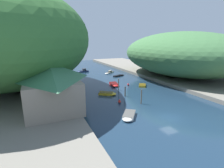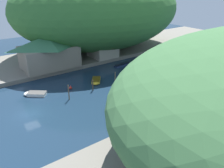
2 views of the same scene
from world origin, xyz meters
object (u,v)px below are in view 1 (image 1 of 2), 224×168
object	(u,v)px
boat_open_rowboat	(114,85)
boat_small_dinghy	(108,94)
boat_far_upstream	(109,72)
waterfront_building	(51,85)
boat_near_quay	(75,85)
boat_cabin_cruiser	(83,71)
boat_moored_right	(129,116)
person_on_quay	(66,95)
boat_navy_launch	(119,76)
boat_yellow_tender	(142,85)
channel_buoy_far	(128,85)
channel_buoy_near	(119,101)
boathouse_shed	(47,77)

from	to	relation	value
boat_open_rowboat	boat_small_dinghy	world-z (taller)	boat_open_rowboat
boat_open_rowboat	boat_far_upstream	world-z (taller)	boat_far_upstream
waterfront_building	boat_near_quay	world-z (taller)	waterfront_building
boat_open_rowboat	boat_cabin_cruiser	xyz separation A→B (m)	(-2.71, 26.52, 0.13)
boat_moored_right	person_on_quay	distance (m)	14.94
boat_near_quay	boat_navy_launch	size ratio (longest dim) A/B	1.21
boat_navy_launch	person_on_quay	world-z (taller)	person_on_quay
boat_far_upstream	boat_small_dinghy	xyz separation A→B (m)	(-11.90, -27.38, -0.00)
boat_far_upstream	boat_small_dinghy	distance (m)	29.85
boat_yellow_tender	boat_far_upstream	world-z (taller)	boat_far_upstream
boat_open_rowboat	channel_buoy_far	xyz separation A→B (m)	(3.86, -1.65, 0.00)
boat_moored_right	boat_small_dinghy	world-z (taller)	boat_moored_right
person_on_quay	boat_near_quay	bearing A→B (deg)	-0.14
boat_cabin_cruiser	boat_yellow_tender	bearing A→B (deg)	-162.57
boat_near_quay	channel_buoy_near	bearing A→B (deg)	-78.13
channel_buoy_far	person_on_quay	xyz separation A→B (m)	(-19.65, -7.85, 1.62)
boat_yellow_tender	boat_cabin_cruiser	bearing A→B (deg)	144.07
boathouse_shed	channel_buoy_near	size ratio (longest dim) A/B	8.48
boat_navy_launch	boat_open_rowboat	bearing A→B (deg)	-51.71
boat_moored_right	waterfront_building	bearing A→B (deg)	3.14
boat_cabin_cruiser	channel_buoy_far	world-z (taller)	boat_cabin_cruiser
boat_navy_launch	channel_buoy_near	bearing A→B (deg)	-45.75
boat_navy_launch	boat_far_upstream	size ratio (longest dim) A/B	0.94
boat_open_rowboat	boat_far_upstream	distance (m)	20.87
channel_buoy_near	boat_yellow_tender	bearing A→B (deg)	39.33
boat_navy_launch	boat_far_upstream	xyz separation A→B (m)	(-1.09, 7.37, 0.08)
boat_cabin_cruiser	boat_navy_launch	bearing A→B (deg)	-144.96
boat_moored_right	boat_near_quay	distance (m)	27.05
waterfront_building	channel_buoy_near	xyz separation A→B (m)	(13.70, -0.87, -4.98)
boathouse_shed	boat_near_quay	size ratio (longest dim) A/B	1.23
waterfront_building	person_on_quay	world-z (taller)	waterfront_building
boat_open_rowboat	boat_far_upstream	xyz separation A→B (m)	(6.68, 19.77, -0.03)
boat_moored_right	boat_yellow_tender	xyz separation A→B (m)	(14.70, 17.94, -0.07)
boat_moored_right	boat_yellow_tender	distance (m)	23.19
boat_near_quay	channel_buoy_near	world-z (taller)	channel_buoy_near
boat_navy_launch	boat_far_upstream	world-z (taller)	boat_far_upstream
boat_navy_launch	boat_small_dinghy	xyz separation A→B (m)	(-12.99, -20.01, 0.08)
boat_cabin_cruiser	channel_buoy_near	distance (m)	40.73
boat_small_dinghy	boat_cabin_cruiser	bearing A→B (deg)	-147.98
boathouse_shed	boat_cabin_cruiser	bearing A→B (deg)	55.86
boat_far_upstream	person_on_quay	world-z (taller)	person_on_quay
waterfront_building	person_on_quay	size ratio (longest dim) A/B	8.84
boat_yellow_tender	channel_buoy_far	bearing A→B (deg)	-171.98
boat_open_rowboat	boat_yellow_tender	distance (m)	8.44
boathouse_shed	channel_buoy_far	world-z (taller)	boathouse_shed
boat_cabin_cruiser	boat_moored_right	bearing A→B (deg)	173.28
waterfront_building	boat_cabin_cruiser	bearing A→B (deg)	67.81
waterfront_building	boat_moored_right	distance (m)	15.31
boat_small_dinghy	channel_buoy_near	distance (m)	6.53
boat_yellow_tender	channel_buoy_near	bearing A→B (deg)	-105.58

